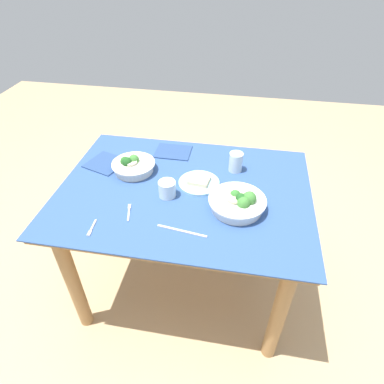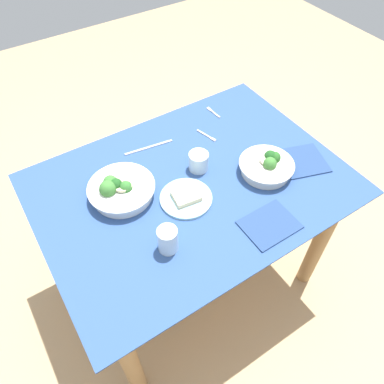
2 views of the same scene
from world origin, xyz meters
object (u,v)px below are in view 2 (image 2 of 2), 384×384
at_px(broccoli_bowl_near, 120,190).
at_px(fork_by_far_bowl, 213,112).
at_px(broccoli_bowl_far, 267,166).
at_px(bread_side_plate, 186,198).
at_px(table_knife_left, 149,147).
at_px(napkin_folded_lower, 269,225).
at_px(water_glass_side, 168,240).
at_px(napkin_folded_upper, 303,161).
at_px(water_glass_center, 199,161).
at_px(fork_by_near_bowl, 207,136).

height_order(broccoli_bowl_near, fork_by_far_bowl, broccoli_bowl_near).
height_order(broccoli_bowl_far, bread_side_plate, broccoli_bowl_far).
distance_m(table_knife_left, napkin_folded_lower, 0.62).
bearing_deg(water_glass_side, bread_side_plate, -137.95).
relative_size(broccoli_bowl_far, broccoli_bowl_near, 0.87).
bearing_deg(napkin_folded_upper, broccoli_bowl_near, -18.50).
relative_size(water_glass_center, fork_by_near_bowl, 0.75).
xyz_separation_m(water_glass_side, fork_by_far_bowl, (-0.56, -0.53, -0.05)).
height_order(bread_side_plate, napkin_folded_upper, bread_side_plate).
height_order(fork_by_far_bowl, napkin_folded_upper, napkin_folded_upper).
xyz_separation_m(bread_side_plate, fork_by_near_bowl, (-0.27, -0.26, -0.01)).
height_order(water_glass_center, table_knife_left, water_glass_center).
xyz_separation_m(broccoli_bowl_far, broccoli_bowl_near, (0.55, -0.20, 0.00)).
bearing_deg(water_glass_side, napkin_folded_upper, -175.03).
relative_size(fork_by_far_bowl, napkin_folded_lower, 0.49).
distance_m(bread_side_plate, fork_by_near_bowl, 0.37).
bearing_deg(water_glass_side, napkin_folded_lower, 162.07).
height_order(broccoli_bowl_near, napkin_folded_lower, broccoli_bowl_near).
distance_m(broccoli_bowl_far, napkin_folded_upper, 0.17).
height_order(broccoli_bowl_far, napkin_folded_lower, broccoli_bowl_far).
xyz_separation_m(broccoli_bowl_near, fork_by_far_bowl, (-0.59, -0.23, -0.03)).
bearing_deg(bread_side_plate, water_glass_center, -139.28).
height_order(water_glass_side, napkin_folded_upper, water_glass_side).
bearing_deg(broccoli_bowl_far, fork_by_near_bowl, -75.75).
relative_size(water_glass_center, fork_by_far_bowl, 0.85).
bearing_deg(fork_by_near_bowl, water_glass_center, -59.50).
relative_size(napkin_folded_upper, napkin_folded_lower, 0.93).
relative_size(broccoli_bowl_near, table_knife_left, 1.18).
bearing_deg(table_knife_left, broccoli_bowl_near, 48.00).
distance_m(napkin_folded_upper, napkin_folded_lower, 0.37).
xyz_separation_m(water_glass_center, fork_by_near_bowl, (-0.14, -0.14, -0.04)).
bearing_deg(fork_by_far_bowl, bread_side_plate, 130.94).
relative_size(water_glass_side, napkin_folded_lower, 0.52).
distance_m(broccoli_bowl_far, water_glass_side, 0.52).
relative_size(bread_side_plate, water_glass_side, 1.99).
xyz_separation_m(water_glass_center, table_knife_left, (0.11, -0.22, -0.04)).
bearing_deg(water_glass_center, water_glass_side, 41.47).
bearing_deg(bread_side_plate, napkin_folded_upper, 170.17).
bearing_deg(bread_side_plate, water_glass_side, 42.05).
xyz_separation_m(water_glass_center, napkin_folded_upper, (-0.39, 0.20, -0.04)).
distance_m(broccoli_bowl_near, bread_side_plate, 0.25).
bearing_deg(broccoli_bowl_near, bread_side_plate, 142.91).
bearing_deg(fork_by_far_bowl, napkin_folded_lower, 159.14).
bearing_deg(broccoli_bowl_far, napkin_folded_upper, 167.20).
height_order(bread_side_plate, fork_by_far_bowl, bread_side_plate).
relative_size(broccoli_bowl_far, water_glass_center, 2.74).
relative_size(water_glass_side, napkin_folded_upper, 0.56).
xyz_separation_m(water_glass_center, water_glass_side, (0.30, 0.26, 0.01)).
bearing_deg(napkin_folded_lower, fork_by_far_bowl, -107.42).
relative_size(fork_by_far_bowl, table_knife_left, 0.44).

